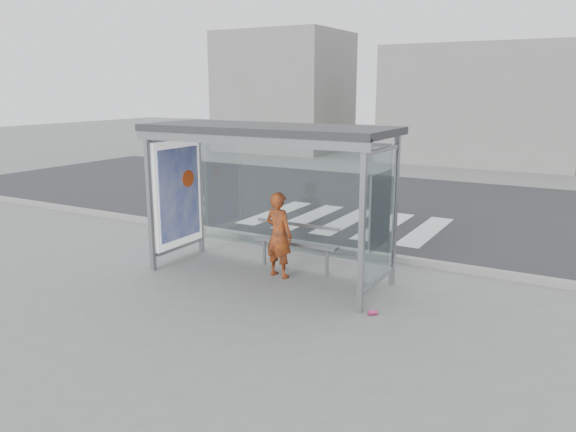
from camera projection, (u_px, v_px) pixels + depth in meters
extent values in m
plane|color=slate|center=(268.00, 277.00, 9.78)|extent=(80.00, 80.00, 0.00)
cube|color=#262629|center=(398.00, 205.00, 15.72)|extent=(30.00, 10.00, 0.01)
cube|color=gray|center=(318.00, 247.00, 11.42)|extent=(30.00, 0.18, 0.12)
cube|color=silver|center=(276.00, 213.00, 14.79)|extent=(0.55, 3.00, 0.00)
cube|color=silver|center=(310.00, 217.00, 14.31)|extent=(0.55, 3.00, 0.00)
cube|color=silver|center=(346.00, 221.00, 13.84)|extent=(0.55, 3.00, 0.00)
cube|color=silver|center=(385.00, 226.00, 13.36)|extent=(0.55, 3.00, 0.00)
cube|color=silver|center=(426.00, 231.00, 12.88)|extent=(0.55, 3.00, 0.00)
cube|color=gray|center=(150.00, 202.00, 9.86)|extent=(0.08, 0.08, 2.50)
cube|color=gray|center=(362.00, 230.00, 7.94)|extent=(0.08, 0.08, 2.50)
cube|color=gray|center=(200.00, 190.00, 11.05)|extent=(0.08, 0.08, 2.50)
cube|color=gray|center=(395.00, 212.00, 9.13)|extent=(0.08, 0.08, 2.50)
cube|color=#2D2D30|center=(267.00, 129.00, 9.21)|extent=(4.25, 1.65, 0.12)
cube|color=gray|center=(241.00, 139.00, 8.59)|extent=(4.25, 0.06, 0.18)
cube|color=white|center=(288.00, 197.00, 10.08)|extent=(3.80, 0.02, 2.00)
cube|color=white|center=(176.00, 193.00, 10.45)|extent=(0.15, 1.25, 2.00)
cube|color=blue|center=(180.00, 194.00, 10.41)|extent=(0.01, 1.10, 1.70)
cylinder|color=#DF4913|center=(188.00, 179.00, 10.56)|extent=(0.02, 0.32, 0.32)
cube|color=white|center=(380.00, 217.00, 8.53)|extent=(0.03, 1.25, 2.00)
cube|color=beige|center=(379.00, 210.00, 8.56)|extent=(0.03, 0.86, 1.16)
cube|color=gray|center=(284.00, 92.00, 29.18)|extent=(6.00, 5.00, 6.00)
cube|color=gray|center=(483.00, 105.00, 24.49)|extent=(8.00, 5.00, 5.00)
imported|color=#DE5514|center=(279.00, 235.00, 9.64)|extent=(0.60, 0.45, 1.50)
cube|color=slate|center=(295.00, 243.00, 10.04)|extent=(1.65, 0.20, 0.05)
cylinder|color=slate|center=(264.00, 252.00, 10.41)|extent=(0.06, 0.06, 0.48)
cylinder|color=slate|center=(327.00, 262.00, 9.80)|extent=(0.06, 0.06, 0.48)
cube|color=slate|center=(297.00, 225.00, 10.05)|extent=(1.65, 0.04, 0.06)
cylinder|color=#D73F7D|center=(373.00, 313.00, 8.13)|extent=(0.15, 0.14, 0.07)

